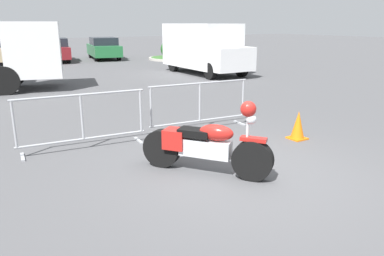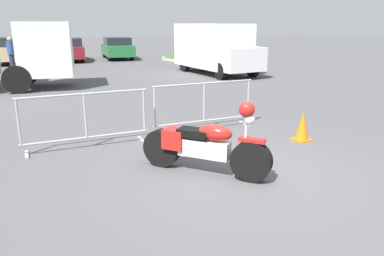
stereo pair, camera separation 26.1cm
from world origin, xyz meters
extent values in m
plane|color=#4C4C4F|center=(0.00, 0.00, 0.00)|extent=(120.00, 120.00, 0.00)
cylinder|color=black|center=(-0.05, -0.29, 0.32)|extent=(0.52, 0.61, 0.63)
cylinder|color=black|center=(-0.96, 0.94, 0.32)|extent=(0.52, 0.61, 0.63)
cube|color=silver|center=(-0.50, 0.33, 0.41)|extent=(0.68, 0.81, 0.28)
ellipsoid|color=#B21E19|center=(-0.40, 0.18, 0.69)|extent=(0.53, 0.60, 0.26)
cube|color=black|center=(-0.61, 0.47, 0.65)|extent=(0.53, 0.58, 0.12)
cube|color=#B21E19|center=(-0.81, 0.74, 0.51)|extent=(0.46, 0.47, 0.32)
cube|color=#B21E19|center=(-0.05, -0.29, 0.65)|extent=(0.35, 0.40, 0.06)
cylinder|color=silver|center=(-0.11, -0.21, 0.78)|extent=(0.06, 0.06, 0.44)
sphere|color=silver|center=(-0.08, -0.25, 0.96)|extent=(0.16, 0.16, 0.16)
sphere|color=#B21E19|center=(-0.11, -0.21, 1.10)|extent=(0.24, 0.24, 0.24)
cylinder|color=#9EA0A5|center=(-1.82, 2.52, 1.05)|extent=(2.41, 0.24, 0.04)
cylinder|color=#9EA0A5|center=(-1.82, 2.52, 0.20)|extent=(2.41, 0.24, 0.04)
cylinder|color=#9EA0A5|center=(-2.97, 2.62, 0.62)|extent=(0.05, 0.05, 0.85)
cylinder|color=#9EA0A5|center=(-1.82, 2.52, 0.62)|extent=(0.05, 0.05, 0.85)
cylinder|color=#9EA0A5|center=(-0.66, 2.43, 0.62)|extent=(0.05, 0.05, 0.85)
cube|color=#9EA0A5|center=(-2.90, 2.61, 0.01)|extent=(0.10, 0.44, 0.03)
cube|color=#9EA0A5|center=(-0.73, 2.43, 0.01)|extent=(0.10, 0.44, 0.03)
cylinder|color=#9EA0A5|center=(0.81, 2.52, 1.05)|extent=(2.41, 0.24, 0.04)
cylinder|color=#9EA0A5|center=(0.81, 2.52, 0.20)|extent=(2.41, 0.24, 0.04)
cylinder|color=#9EA0A5|center=(-0.34, 2.62, 0.62)|extent=(0.05, 0.05, 0.85)
cylinder|color=#9EA0A5|center=(0.81, 2.52, 0.62)|extent=(0.05, 0.05, 0.85)
cylinder|color=#9EA0A5|center=(1.96, 2.43, 0.62)|extent=(0.05, 0.05, 0.85)
cube|color=#9EA0A5|center=(-0.27, 2.61, 0.01)|extent=(0.10, 0.44, 0.03)
cube|color=#9EA0A5|center=(1.90, 2.43, 0.01)|extent=(0.10, 0.44, 0.03)
cube|color=silver|center=(-1.27, 10.24, 1.43)|extent=(2.27, 2.55, 1.90)
cylinder|color=black|center=(-1.95, 11.40, 0.48)|extent=(1.00, 0.50, 0.96)
cylinder|color=black|center=(-2.41, 9.52, 0.48)|extent=(1.00, 0.50, 0.96)
cube|color=white|center=(6.30, 10.92, 1.31)|extent=(2.03, 4.12, 2.00)
cube|color=white|center=(6.28, 8.42, 0.84)|extent=(1.91, 0.92, 1.00)
cylinder|color=black|center=(7.12, 8.82, 0.36)|extent=(0.25, 0.72, 0.72)
cylinder|color=black|center=(5.44, 8.83, 0.36)|extent=(0.25, 0.72, 0.72)
cylinder|color=black|center=(7.15, 12.12, 0.36)|extent=(0.25, 0.72, 0.72)
cylinder|color=black|center=(5.47, 12.13, 0.36)|extent=(0.25, 0.72, 0.72)
cylinder|color=black|center=(-0.63, 22.07, 0.34)|extent=(0.34, 0.70, 0.67)
cylinder|color=black|center=(-1.13, 19.23, 0.34)|extent=(0.34, 0.70, 0.67)
cube|color=maroon|center=(1.55, 20.49, 0.60)|extent=(2.43, 4.49, 0.69)
cube|color=#1E232B|center=(1.53, 20.34, 1.20)|extent=(1.94, 2.42, 0.49)
cylinder|color=black|center=(1.07, 21.96, 0.32)|extent=(0.32, 0.66, 0.63)
cylinder|color=black|center=(2.50, 21.71, 0.32)|extent=(0.32, 0.66, 0.63)
cylinder|color=black|center=(0.60, 19.27, 0.32)|extent=(0.32, 0.66, 0.63)
cylinder|color=black|center=(2.04, 19.02, 0.32)|extent=(0.32, 0.66, 0.63)
cube|color=#236B38|center=(4.74, 20.43, 0.60)|extent=(2.41, 4.44, 0.69)
cube|color=#1E232B|center=(4.72, 20.28, 1.18)|extent=(1.92, 2.39, 0.49)
cylinder|color=black|center=(4.26, 21.88, 0.31)|extent=(0.32, 0.65, 0.63)
cylinder|color=black|center=(5.68, 21.63, 0.31)|extent=(0.32, 0.65, 0.63)
cylinder|color=black|center=(3.80, 19.22, 0.31)|extent=(0.32, 0.65, 0.63)
cylinder|color=black|center=(5.22, 18.98, 0.31)|extent=(0.32, 0.65, 0.63)
cylinder|color=#ADA89E|center=(8.82, 17.67, 0.07)|extent=(3.77, 3.77, 0.14)
cylinder|color=#38662D|center=(8.82, 17.67, 0.15)|extent=(3.47, 3.47, 0.02)
sphere|color=#1E511E|center=(8.76, 18.36, 0.48)|extent=(0.80, 0.80, 0.80)
sphere|color=#286023|center=(8.49, 17.20, 0.53)|extent=(0.93, 0.93, 0.93)
sphere|color=#286023|center=(9.53, 17.49, 0.65)|extent=(1.20, 1.20, 1.20)
sphere|color=#1E511E|center=(8.56, 18.28, 0.64)|extent=(1.18, 1.18, 1.18)
cube|color=orange|center=(2.14, 0.84, 0.01)|extent=(0.34, 0.34, 0.03)
cone|color=orange|center=(2.14, 0.84, 0.31)|extent=(0.28, 0.28, 0.56)
camera|label=1|loc=(-3.64, -4.33, 2.32)|focal=35.00mm
camera|label=2|loc=(-3.41, -4.47, 2.32)|focal=35.00mm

